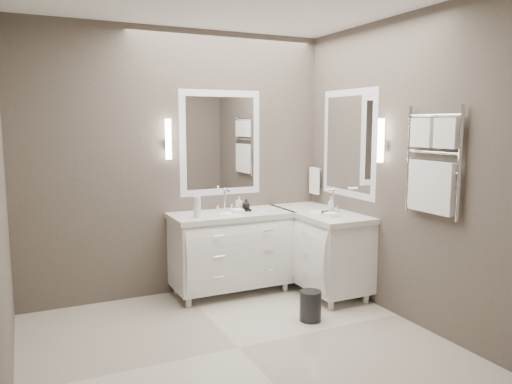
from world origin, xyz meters
name	(u,v)px	position (x,y,z in m)	size (l,w,h in m)	color
floor	(238,348)	(0.00, 0.00, -0.01)	(3.20, 3.00, 0.01)	beige
wall_back	(179,163)	(0.00, 1.50, 1.35)	(3.20, 0.01, 2.70)	#4E463F
wall_front	(361,208)	(0.00, -1.50, 1.35)	(3.20, 0.01, 2.70)	#4E463F
wall_right	(403,169)	(1.60, 0.00, 1.35)	(0.01, 3.00, 2.70)	#4E463F
vanity_back	(231,247)	(0.45, 1.23, 0.49)	(1.24, 0.59, 0.97)	white
vanity_right	(320,245)	(1.33, 0.90, 0.49)	(0.59, 1.24, 0.97)	white
mirror_back	(221,143)	(0.45, 1.49, 1.55)	(0.90, 0.02, 1.10)	white
mirror_right	(349,144)	(1.59, 0.80, 1.55)	(0.02, 0.90, 1.10)	white
sconce_back	(168,140)	(-0.13, 1.43, 1.59)	(0.06, 0.06, 0.40)	white
sconce_right	(381,141)	(1.53, 0.22, 1.59)	(0.06, 0.06, 0.40)	white
towel_bar_corner	(314,180)	(1.54, 1.36, 1.12)	(0.03, 0.22, 0.30)	white
towel_ladder	(432,168)	(1.55, -0.40, 1.39)	(0.06, 0.58, 0.90)	white
waste_bin	(310,306)	(0.80, 0.23, 0.14)	(0.19, 0.19, 0.27)	black
amenity_tray_back	(242,210)	(0.60, 1.26, 0.86)	(0.16, 0.12, 0.02)	black
amenity_tray_right	(331,213)	(1.32, 0.71, 0.86)	(0.13, 0.17, 0.03)	black
water_bottle	(197,207)	(0.05, 1.11, 0.95)	(0.07, 0.07, 0.20)	silver
soap_bottle_a	(239,203)	(0.57, 1.28, 0.94)	(0.06, 0.06, 0.13)	white
soap_bottle_b	(246,204)	(0.63, 1.23, 0.93)	(0.08, 0.08, 0.11)	black
soap_bottle_c	(331,204)	(1.32, 0.71, 0.95)	(0.06, 0.06, 0.15)	white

